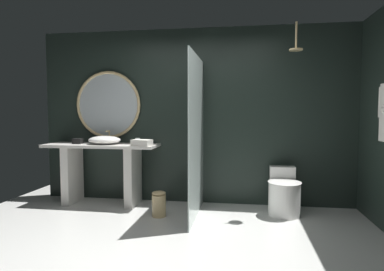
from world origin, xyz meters
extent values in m
plane|color=silver|center=(0.00, 0.00, 0.00)|extent=(5.76, 5.76, 0.00)
cube|color=#1E2823|center=(0.00, 1.90, 1.30)|extent=(4.80, 0.10, 2.60)
cube|color=silver|center=(-1.36, 1.55, 0.87)|extent=(1.66, 0.55, 0.04)
cube|color=silver|center=(-1.84, 1.55, 0.43)|extent=(0.12, 0.47, 0.85)
cube|color=silver|center=(-0.88, 1.55, 0.43)|extent=(0.12, 0.47, 0.85)
ellipsoid|color=white|center=(-1.31, 1.54, 0.96)|extent=(0.48, 0.39, 0.12)
cylinder|color=#D6B77F|center=(-1.31, 1.72, 0.99)|extent=(0.02, 0.02, 0.19)
cylinder|color=#D6B77F|center=(-1.31, 1.66, 1.08)|extent=(0.02, 0.12, 0.02)
cylinder|color=silver|center=(-0.81, 1.55, 0.94)|extent=(0.07, 0.07, 0.10)
cube|color=black|center=(-1.73, 1.53, 0.93)|extent=(0.13, 0.11, 0.08)
torus|color=#D6B77F|center=(-1.36, 1.81, 1.48)|extent=(1.04, 0.05, 1.04)
cylinder|color=#B2BCC1|center=(-1.36, 1.82, 1.48)|extent=(0.97, 0.01, 0.97)
cube|color=silver|center=(0.11, 1.21, 1.05)|extent=(0.02, 1.29, 2.09)
cylinder|color=#D6B77F|center=(1.35, 1.34, 2.33)|extent=(0.02, 0.02, 0.34)
cylinder|color=#D6B77F|center=(1.35, 1.34, 2.15)|extent=(0.17, 0.17, 0.02)
sphere|color=silver|center=(2.13, 0.61, 1.39)|extent=(0.07, 0.07, 0.07)
cylinder|color=white|center=(1.25, 1.38, 0.22)|extent=(0.41, 0.41, 0.44)
ellipsoid|color=white|center=(1.25, 1.38, 0.45)|extent=(0.44, 0.48, 0.02)
cube|color=white|center=(1.25, 1.66, 0.41)|extent=(0.34, 0.15, 0.39)
cylinder|color=#D6B77F|center=(-0.37, 1.09, 0.14)|extent=(0.18, 0.18, 0.29)
ellipsoid|color=#D6B77F|center=(-0.37, 1.09, 0.31)|extent=(0.18, 0.18, 0.06)
cube|color=silver|center=(-0.69, 1.38, 0.94)|extent=(0.30, 0.23, 0.09)
camera|label=1|loc=(0.72, -3.08, 1.37)|focal=31.15mm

